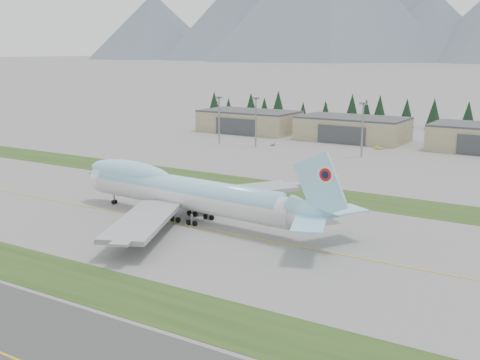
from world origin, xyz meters
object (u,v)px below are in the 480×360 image
Objects in this scene: service_vehicle_a at (273,145)px; service_vehicle_b at (378,149)px; hangar_center at (352,129)px; hangar_left at (249,121)px; boeing_747_freighter at (186,192)px.

service_vehicle_a is 1.06× the size of service_vehicle_b.
service_vehicle_b is at bearing 1.58° from service_vehicle_a.
hangar_center is at bearing 31.61° from service_vehicle_b.
hangar_center is at bearing 37.17° from service_vehicle_a.
hangar_left is 12.22× the size of service_vehicle_a.
hangar_left is 55.00m from hangar_center.
hangar_center is (-15.42, 145.67, -1.35)m from boeing_747_freighter.
hangar_left is 1.00× the size of hangar_center.
boeing_747_freighter reaches higher than hangar_left.
service_vehicle_a is 44.54m from service_vehicle_b.
service_vehicle_a is at bearing 112.98° from boeing_747_freighter.
hangar_center is 12.92× the size of service_vehicle_b.
boeing_747_freighter is 19.75× the size of service_vehicle_a.
service_vehicle_b is (73.83, -18.19, -5.39)m from hangar_left.
hangar_left is at bearing 180.00° from hangar_center.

